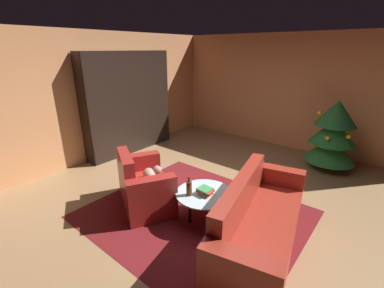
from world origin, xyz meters
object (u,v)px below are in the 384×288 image
at_px(book_stack_on_table, 205,191).
at_px(bottle_on_table, 189,188).
at_px(couch_red, 258,225).
at_px(decorated_tree, 333,134).
at_px(bookshelf_unit, 134,104).
at_px(armchair_red, 144,187).
at_px(coffee_table, 205,195).

distance_m(book_stack_on_table, bottle_on_table, 0.23).
bearing_deg(couch_red, decorated_tree, 88.18).
xyz_separation_m(couch_red, decorated_tree, (0.09, 2.94, 0.40)).
distance_m(bookshelf_unit, armchair_red, 2.57).
bearing_deg(book_stack_on_table, couch_red, -0.76).
height_order(couch_red, coffee_table, couch_red).
distance_m(coffee_table, bottle_on_table, 0.26).
relative_size(bottle_on_table, decorated_tree, 0.20).
bearing_deg(bottle_on_table, armchair_red, -171.90).
bearing_deg(armchair_red, couch_red, 8.35).
relative_size(armchair_red, couch_red, 0.58).
height_order(bookshelf_unit, book_stack_on_table, bookshelf_unit).
relative_size(armchair_red, bottle_on_table, 4.62).
xyz_separation_m(book_stack_on_table, decorated_tree, (0.88, 2.93, 0.25)).
bearing_deg(book_stack_on_table, coffee_table, 137.27).
bearing_deg(couch_red, coffee_table, 177.70).
relative_size(coffee_table, decorated_tree, 0.58).
height_order(armchair_red, book_stack_on_table, armchair_red).
height_order(bottle_on_table, decorated_tree, decorated_tree).
distance_m(coffee_table, decorated_tree, 3.06).
xyz_separation_m(bookshelf_unit, armchair_red, (1.96, -1.48, -0.77)).
distance_m(bookshelf_unit, bottle_on_table, 3.12).
distance_m(bottle_on_table, decorated_tree, 3.25).
bearing_deg(decorated_tree, couch_red, -91.82).
bearing_deg(couch_red, bookshelf_unit, 161.64).
relative_size(coffee_table, bottle_on_table, 2.93).
bearing_deg(decorated_tree, bookshelf_unit, -155.63).
bearing_deg(bottle_on_table, decorated_tree, 71.42).
height_order(coffee_table, book_stack_on_table, book_stack_on_table).
bearing_deg(book_stack_on_table, armchair_red, -164.33).
bearing_deg(bookshelf_unit, book_stack_on_table, -22.70).
relative_size(bookshelf_unit, book_stack_on_table, 9.83).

